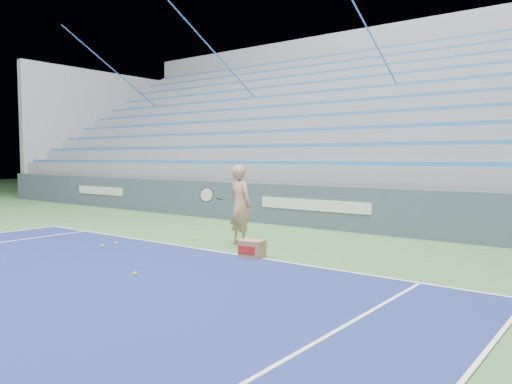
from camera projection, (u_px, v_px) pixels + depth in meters
sponsor_barrier at (316, 207)px, 12.77m from camera, size 30.00×0.32×1.10m
bleachers at (402, 141)px, 17.16m from camera, size 31.00×9.15×7.30m
tennis_player at (240, 205)px, 10.27m from camera, size 0.94×0.87×1.66m
ball_box at (252, 249)px, 9.01m from camera, size 0.47×0.39×0.32m
tennis_ball_0 at (102, 246)px, 9.98m from camera, size 0.07×0.07×0.07m
tennis_ball_1 at (135, 274)px, 7.61m from camera, size 0.07×0.07×0.07m
tennis_ball_2 at (195, 238)px, 10.92m from camera, size 0.07×0.07×0.07m
tennis_ball_3 at (116, 243)px, 10.32m from camera, size 0.07×0.07×0.07m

